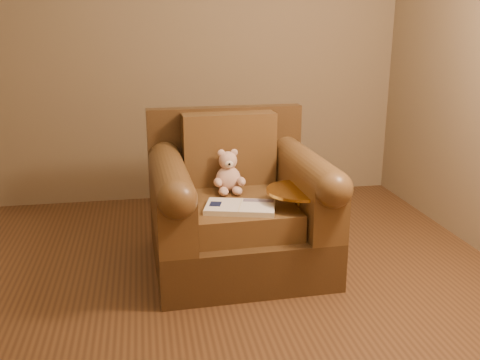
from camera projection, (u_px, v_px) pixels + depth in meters
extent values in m
plane|color=brown|center=(202.00, 305.00, 3.03)|extent=(4.00, 4.00, 0.00)
cube|color=#837051|center=(172.00, 46.00, 4.53)|extent=(4.00, 0.02, 2.70)
cube|color=#837051|center=(340.00, 164.00, 0.76)|extent=(4.00, 0.02, 2.70)
cube|color=#452E17|center=(239.00, 243.00, 3.51)|extent=(1.11, 1.06, 0.30)
cube|color=#452E17|center=(225.00, 154.00, 3.80)|extent=(1.09, 0.14, 0.67)
cube|color=brown|center=(240.00, 212.00, 3.39)|extent=(0.65, 0.78, 0.16)
cube|color=brown|center=(229.00, 149.00, 3.65)|extent=(0.63, 0.19, 0.49)
cube|color=brown|center=(171.00, 203.00, 3.28)|extent=(0.24, 0.93, 0.35)
cube|color=brown|center=(306.00, 194.00, 3.45)|extent=(0.24, 0.93, 0.35)
cylinder|color=brown|center=(170.00, 176.00, 3.23)|extent=(0.24, 0.93, 0.22)
cylinder|color=brown|center=(307.00, 168.00, 3.40)|extent=(0.24, 0.93, 0.22)
ellipsoid|color=beige|center=(228.00, 179.00, 3.53)|extent=(0.17, 0.15, 0.17)
sphere|color=beige|center=(228.00, 161.00, 3.50)|extent=(0.12, 0.12, 0.12)
ellipsoid|color=beige|center=(221.00, 153.00, 3.49)|extent=(0.05, 0.03, 0.05)
ellipsoid|color=beige|center=(234.00, 153.00, 3.50)|extent=(0.05, 0.03, 0.05)
ellipsoid|color=beige|center=(229.00, 164.00, 3.45)|extent=(0.06, 0.04, 0.05)
sphere|color=black|center=(229.00, 164.00, 3.43)|extent=(0.02, 0.02, 0.02)
ellipsoid|color=beige|center=(218.00, 182.00, 3.45)|extent=(0.06, 0.11, 0.06)
ellipsoid|color=beige|center=(241.00, 181.00, 3.48)|extent=(0.06, 0.11, 0.06)
ellipsoid|color=beige|center=(223.00, 191.00, 3.44)|extent=(0.07, 0.11, 0.06)
ellipsoid|color=beige|center=(237.00, 191.00, 3.45)|extent=(0.07, 0.11, 0.06)
cube|color=beige|center=(240.00, 208.00, 3.18)|extent=(0.46, 0.35, 0.03)
cube|color=white|center=(223.00, 204.00, 3.19)|extent=(0.26, 0.29, 0.00)
cube|color=white|center=(257.00, 206.00, 3.17)|extent=(0.26, 0.29, 0.00)
cube|color=beige|center=(240.00, 205.00, 3.18)|extent=(0.08, 0.24, 0.00)
cube|color=#0F1638|center=(215.00, 204.00, 3.19)|extent=(0.09, 0.10, 0.00)
cube|color=slate|center=(258.00, 201.00, 3.25)|extent=(0.19, 0.10, 0.00)
cylinder|color=#BB8933|center=(297.00, 274.00, 3.38)|extent=(0.33, 0.33, 0.02)
cylinder|color=#BB8933|center=(299.00, 233.00, 3.31)|extent=(0.03, 0.03, 0.53)
cylinder|color=#BB8933|center=(300.00, 191.00, 3.23)|extent=(0.41, 0.41, 0.02)
cylinder|color=#BB8933|center=(300.00, 193.00, 3.23)|extent=(0.03, 0.03, 0.02)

